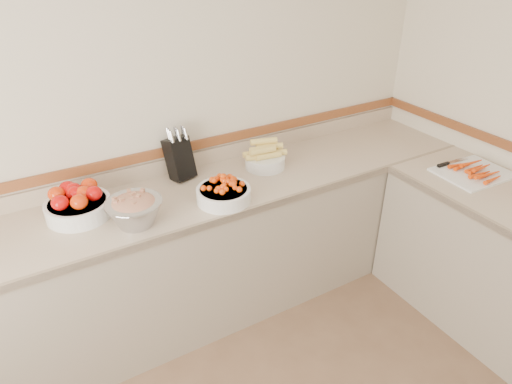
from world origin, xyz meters
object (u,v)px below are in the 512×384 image
knife_block (179,157)px  cutting_board (474,172)px  corn_bowl (265,158)px  tomato_bowl (77,203)px  cherry_tomato_bowl (223,192)px  rhubarb_bowl (135,210)px

knife_block → cutting_board: size_ratio=0.74×
corn_bowl → cutting_board: (1.09, -0.75, -0.05)m
knife_block → tomato_bowl: 0.66m
cherry_tomato_bowl → cutting_board: (1.51, -0.51, -0.04)m
knife_block → tomato_bowl: (-0.64, -0.13, -0.06)m
corn_bowl → cutting_board: 1.32m
corn_bowl → cherry_tomato_bowl: bearing=-149.7°
tomato_bowl → cutting_board: bearing=-18.7°
corn_bowl → rhubarb_bowl: (-0.93, -0.23, 0.02)m
cherry_tomato_bowl → cutting_board: size_ratio=0.68×
rhubarb_bowl → cutting_board: 2.08m
cherry_tomato_bowl → tomato_bowl: bearing=160.8°
tomato_bowl → corn_bowl: (1.16, -0.01, -0.01)m
tomato_bowl → cherry_tomato_bowl: (0.74, -0.26, -0.02)m
tomato_bowl → rhubarb_bowl: same height
cherry_tomato_bowl → corn_bowl: 0.49m
knife_block → tomato_bowl: knife_block is taller
cutting_board → tomato_bowl: bearing=161.3°
cherry_tomato_bowl → corn_bowl: corn_bowl is taller
cherry_tomato_bowl → knife_block: bearing=104.3°
knife_block → corn_bowl: 0.55m
cherry_tomato_bowl → rhubarb_bowl: size_ratio=1.05×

